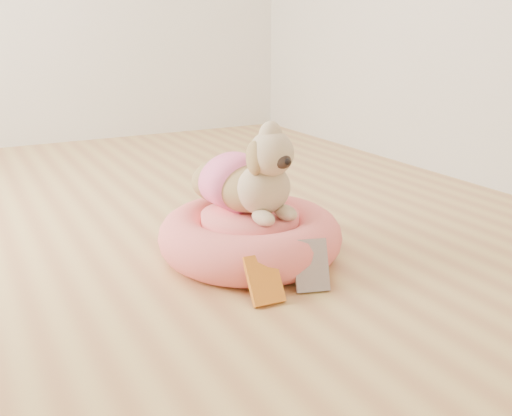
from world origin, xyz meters
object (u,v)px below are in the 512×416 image
book_white (311,265)px  dog (248,164)px  pet_bed (250,236)px  book_yellow (264,280)px

book_white → dog: bearing=115.3°
pet_bed → book_yellow: size_ratio=4.24×
pet_bed → book_yellow: 0.39m
pet_bed → book_yellow: bearing=-110.6°
book_yellow → book_white: 0.19m
pet_bed → dog: 0.29m
dog → book_white: bearing=-89.4°
dog → book_yellow: dog is taller
book_yellow → book_white: bearing=4.9°
dog → book_yellow: 0.51m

